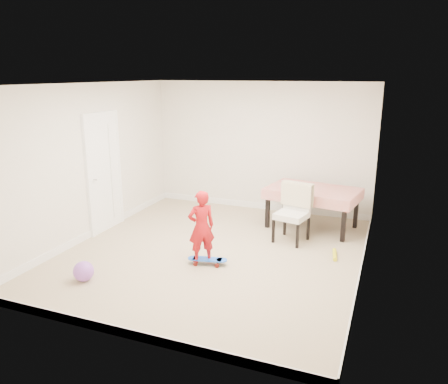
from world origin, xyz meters
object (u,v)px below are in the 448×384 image
at_px(dining_chair, 292,213).
at_px(skateboard, 207,261).
at_px(balloon, 84,271).
at_px(child, 201,229).
at_px(dining_table, 312,208).

relative_size(dining_chair, skateboard, 1.66).
bearing_deg(balloon, dining_chair, 46.93).
xyz_separation_m(skateboard, child, (-0.08, -0.02, 0.50)).
xyz_separation_m(dining_table, skateboard, (-1.14, -2.17, -0.33)).
height_order(dining_chair, child, child).
distance_m(skateboard, balloon, 1.76).
xyz_separation_m(dining_table, dining_chair, (-0.20, -0.81, 0.12)).
relative_size(dining_chair, child, 0.90).
xyz_separation_m(dining_table, balloon, (-2.50, -3.27, -0.23)).
height_order(dining_table, skateboard, dining_table).
bearing_deg(skateboard, child, 179.96).
relative_size(skateboard, balloon, 2.12).
bearing_deg(dining_chair, child, -114.47).
bearing_deg(child, skateboard, 150.83).
distance_m(dining_chair, skateboard, 1.72).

